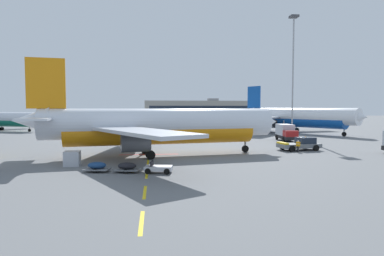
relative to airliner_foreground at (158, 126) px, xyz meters
The scene contains 11 objects.
ground 28.70m from the airliner_foreground, 43.03° to the left, with size 400.00×400.00×0.00m, color slate.
apron_paint_markings 17.26m from the airliner_foreground, 94.18° to the left, with size 8.00×95.40×0.01m.
airliner_foreground is the anchor object (origin of this frame).
pushback_tug 21.64m from the airliner_foreground, ahead, with size 6.27×3.71×2.08m.
airliner_mid_left 50.39m from the airliner_foreground, 46.35° to the left, with size 31.06×33.09×12.41m.
fuel_service_truck 30.36m from the airliner_foreground, 35.38° to the left, with size 3.14×7.18×3.14m.
baggage_train 11.99m from the airliner_foreground, 105.67° to the right, with size 8.72×3.14×1.14m.
ground_crew_worker 20.15m from the airliner_foreground, ahead, with size 0.50×0.59×1.68m.
uld_cargo_container 11.87m from the airliner_foreground, 144.66° to the right, with size 1.66×1.62×1.60m.
apron_light_mast_far 44.17m from the airliner_foreground, 43.32° to the left, with size 1.80×1.80×26.98m.
terminal_satellite 149.91m from the airliner_foreground, 80.52° to the left, with size 60.01×27.68×11.91m.
Camera 1 is at (18.71, -23.07, 6.25)m, focal length 31.18 mm.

